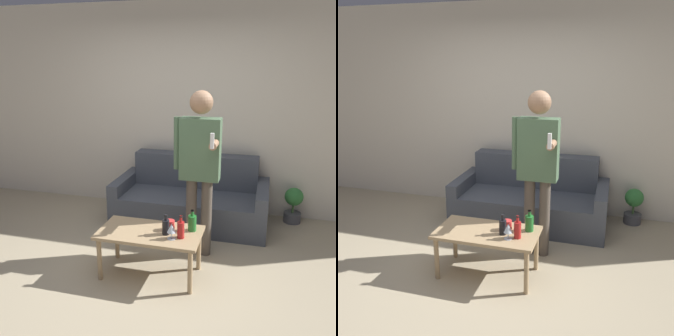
{
  "view_description": "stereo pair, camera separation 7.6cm",
  "coord_description": "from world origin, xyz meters",
  "views": [
    {
      "loc": [
        1.08,
        -2.75,
        1.98
      ],
      "look_at": [
        0.15,
        0.69,
        0.95
      ],
      "focal_mm": 40.0,
      "sensor_mm": 36.0,
      "label": 1
    },
    {
      "loc": [
        1.15,
        -2.73,
        1.98
      ],
      "look_at": [
        0.15,
        0.69,
        0.95
      ],
      "focal_mm": 40.0,
      "sensor_mm": 36.0,
      "label": 2
    }
  ],
  "objects": [
    {
      "name": "ground_plane",
      "position": [
        0.0,
        0.0,
        0.0
      ],
      "size": [
        16.0,
        16.0,
        0.0
      ],
      "primitive_type": "plane",
      "color": "tan"
    },
    {
      "name": "bottle_green",
      "position": [
        0.24,
        0.25,
        0.53
      ],
      "size": [
        0.07,
        0.07,
        0.19
      ],
      "color": "black",
      "rests_on": "coffee_table"
    },
    {
      "name": "wine_glass_near",
      "position": [
        0.32,
        0.17,
        0.55
      ],
      "size": [
        0.08,
        0.08,
        0.15
      ],
      "color": "silver",
      "rests_on": "coffee_table"
    },
    {
      "name": "bottle_dark",
      "position": [
        0.39,
        0.21,
        0.53
      ],
      "size": [
        0.07,
        0.07,
        0.21
      ],
      "color": "#B21E1E",
      "rests_on": "coffee_table"
    },
    {
      "name": "person_standing_front",
      "position": [
        0.44,
        0.79,
        1.02
      ],
      "size": [
        0.47,
        0.43,
        1.71
      ],
      "color": "brown",
      "rests_on": "ground_plane"
    },
    {
      "name": "bottle_orange",
      "position": [
        0.46,
        0.39,
        0.53
      ],
      "size": [
        0.08,
        0.08,
        0.2
      ],
      "color": "#23752D",
      "rests_on": "coffee_table"
    },
    {
      "name": "couch",
      "position": [
        0.21,
        1.61,
        0.29
      ],
      "size": [
        1.87,
        0.89,
        0.81
      ],
      "color": "#474C56",
      "rests_on": "ground_plane"
    },
    {
      "name": "potted_plant",
      "position": [
        1.45,
        1.88,
        0.25
      ],
      "size": [
        0.23,
        0.23,
        0.45
      ],
      "color": "#4C4C51",
      "rests_on": "ground_plane"
    },
    {
      "name": "coffee_table",
      "position": [
        0.09,
        0.27,
        0.39
      ],
      "size": [
        0.96,
        0.52,
        0.45
      ],
      "color": "tan",
      "rests_on": "ground_plane"
    },
    {
      "name": "cup_on_table",
      "position": [
        0.26,
        0.35,
        0.5
      ],
      "size": [
        0.09,
        0.09,
        0.1
      ],
      "color": "red",
      "rests_on": "coffee_table"
    },
    {
      "name": "wall_back",
      "position": [
        0.0,
        2.07,
        1.35
      ],
      "size": [
        8.0,
        0.06,
        2.7
      ],
      "color": "beige",
      "rests_on": "ground_plane"
    }
  ]
}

